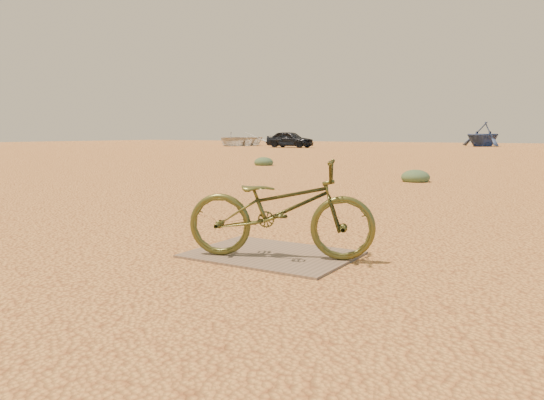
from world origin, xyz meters
The scene contains 8 objects.
ground centered at (0.00, 0.00, 0.00)m, with size 120.00×120.00×0.00m, color #E7A550.
plywood_board centered at (0.29, -0.37, 0.01)m, with size 1.47×1.08×0.02m, color #79634D.
bicycle centered at (0.44, -0.47, 0.46)m, with size 0.58×1.68×0.88m, color #4A4D20.
car centered at (-17.58, 31.65, 0.64)m, with size 1.50×3.74×1.27m, color black.
boat_near_left centered at (-24.29, 34.31, 0.61)m, with size 4.20×5.88×1.22m, color silver.
boat_far_left centered at (-5.31, 42.79, 1.04)m, with size 3.40×3.94×2.07m, color navy.
kale_a centered at (-0.76, 7.81, 0.00)m, with size 0.66×0.66×0.36m, color #51714A.
kale_c centered at (-7.15, 11.29, 0.00)m, with size 0.68×0.68×0.37m, color #51714A.
Camera 1 is at (2.80, -4.49, 1.13)m, focal length 35.00 mm.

